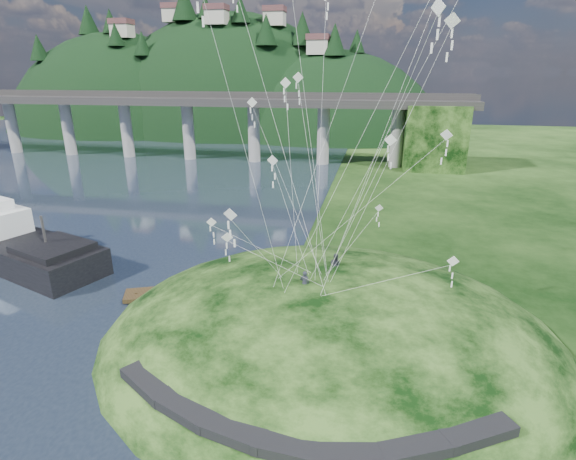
# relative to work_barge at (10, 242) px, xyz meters

# --- Properties ---
(ground) EXTENTS (320.00, 320.00, 0.00)m
(ground) POSITION_rel_work_barge_xyz_m (27.01, -10.16, -2.07)
(ground) COLOR black
(ground) RESTS_ON ground
(grass_hill) EXTENTS (36.00, 32.00, 13.00)m
(grass_hill) POSITION_rel_work_barge_xyz_m (35.01, -8.16, -3.57)
(grass_hill) COLOR black
(grass_hill) RESTS_ON ground
(footpath) EXTENTS (22.29, 5.84, 0.83)m
(footpath) POSITION_rel_work_barge_xyz_m (34.47, -19.90, 0.02)
(footpath) COLOR black
(footpath) RESTS_ON ground
(bridge) EXTENTS (160.00, 11.00, 15.00)m
(bridge) POSITION_rel_work_barge_xyz_m (0.55, 59.91, 7.64)
(bridge) COLOR #2D2B2B
(bridge) RESTS_ON ground
(far_ridge) EXTENTS (153.00, 70.00, 94.50)m
(far_ridge) POSITION_rel_work_barge_xyz_m (-16.57, 112.01, -9.50)
(far_ridge) COLOR black
(far_ridge) RESTS_ON ground
(work_barge) EXTENTS (24.37, 14.10, 8.26)m
(work_barge) POSITION_rel_work_barge_xyz_m (0.00, 0.00, 0.00)
(work_barge) COLOR black
(work_barge) RESTS_ON ground
(wooden_dock) EXTENTS (14.16, 7.44, 1.03)m
(wooden_dock) POSITION_rel_work_barge_xyz_m (23.30, -3.35, -1.62)
(wooden_dock) COLOR #322414
(wooden_dock) RESTS_ON ground
(kite_flyers) EXTENTS (2.72, 4.57, 1.91)m
(kite_flyers) POSITION_rel_work_barge_xyz_m (34.45, -6.89, 3.78)
(kite_flyers) COLOR #272A35
(kite_flyers) RESTS_ON ground
(kite_swarm) EXTENTS (18.76, 15.50, 21.54)m
(kite_swarm) POSITION_rel_work_barge_xyz_m (34.31, -7.50, 16.41)
(kite_swarm) COLOR silver
(kite_swarm) RESTS_ON ground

